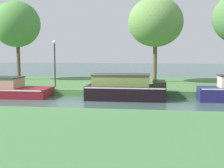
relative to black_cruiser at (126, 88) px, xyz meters
The scene contains 6 objects.
ground_plane 2.98m from the black_cruiser, 155.65° to the right, with size 120.00×120.00×0.00m, color #3A544F.
riverbank_far 6.39m from the black_cruiser, 114.57° to the left, with size 72.00×10.00×0.40m, color #48763E.
black_cruiser is the anchor object (origin of this frame).
willow_tree_left 13.20m from the black_cruiser, 144.84° to the left, with size 4.15×3.72×6.80m.
willow_tree_centre 8.23m from the black_cruiser, 74.85° to the left, with size 4.38×4.58×6.76m.
lamp_post 5.79m from the black_cruiser, 156.99° to the left, with size 0.24×0.24×3.21m.
Camera 1 is at (4.14, -16.22, 2.79)m, focal length 47.21 mm.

